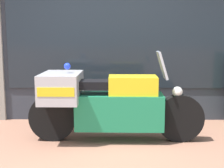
# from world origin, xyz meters

# --- Properties ---
(ground_plane) EXTENTS (60.00, 60.00, 0.00)m
(ground_plane) POSITION_xyz_m (0.00, 0.00, 0.00)
(ground_plane) COLOR #8E604C
(shop_building) EXTENTS (5.43, 0.55, 3.40)m
(shop_building) POSITION_xyz_m (-0.40, 2.00, 1.71)
(shop_building) COLOR #333842
(shop_building) RESTS_ON ground
(window_display) EXTENTS (4.05, 0.30, 1.91)m
(window_display) POSITION_xyz_m (0.39, 2.03, 0.46)
(window_display) COLOR slate
(window_display) RESTS_ON ground
(paramedic_motorcycle) EXTENTS (2.36, 0.78, 1.22)m
(paramedic_motorcycle) POSITION_xyz_m (-0.09, 0.74, 0.55)
(paramedic_motorcycle) COLOR black
(paramedic_motorcycle) RESTS_ON ground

